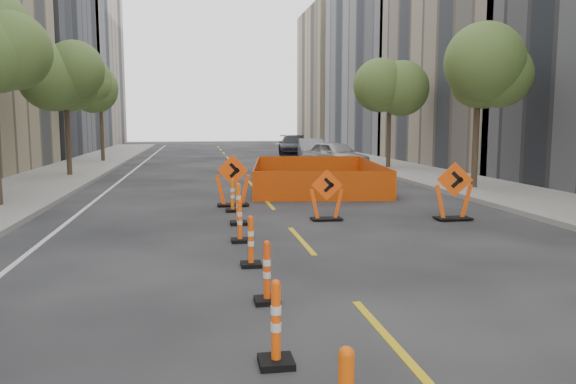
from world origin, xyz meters
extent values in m
plane|color=black|center=(0.00, 0.00, 0.00)|extent=(140.00, 140.00, 0.00)
cube|color=gray|center=(-9.00, 12.00, 0.07)|extent=(4.00, 90.00, 0.15)
cube|color=gray|center=(9.00, 12.00, 0.07)|extent=(4.00, 90.00, 0.15)
cube|color=#4C4C51|center=(-17.00, 39.20, 7.00)|extent=(12.00, 16.00, 14.00)
cube|color=gray|center=(-17.00, 55.60, 10.00)|extent=(12.00, 20.00, 20.00)
cube|color=gray|center=(17.00, 23.80, 7.00)|extent=(12.00, 16.00, 14.00)
cube|color=gray|center=(17.00, 40.20, 10.00)|extent=(12.00, 18.00, 20.00)
cube|color=tan|center=(17.00, 58.60, 8.00)|extent=(12.00, 14.00, 16.00)
cylinder|color=#382B1E|center=(-8.40, 20.00, 1.57)|extent=(0.24, 0.24, 3.15)
sphere|color=#4A5F29|center=(-8.40, 20.00, 4.55)|extent=(2.80, 2.80, 2.80)
cylinder|color=#382B1E|center=(-8.40, 30.00, 1.57)|extent=(0.24, 0.24, 3.15)
sphere|color=#4A5F29|center=(-8.40, 30.00, 4.55)|extent=(2.80, 2.80, 2.80)
cylinder|color=#382B1E|center=(8.40, 12.00, 1.57)|extent=(0.24, 0.24, 3.15)
sphere|color=#4A5F29|center=(8.40, 12.00, 4.55)|extent=(2.80, 2.80, 2.80)
cylinder|color=#382B1E|center=(8.40, 22.00, 1.57)|extent=(0.24, 0.24, 3.15)
sphere|color=#4A5F29|center=(8.40, 22.00, 4.55)|extent=(2.80, 2.80, 2.80)
imported|color=#B5B4B7|center=(5.47, 22.68, 0.81)|extent=(3.56, 5.11, 1.62)
imported|color=gray|center=(5.36, 28.77, 0.78)|extent=(2.21, 4.87, 1.55)
imported|color=black|center=(5.18, 34.58, 0.83)|extent=(2.94, 5.94, 1.66)
camera|label=1|loc=(-2.33, -8.40, 2.71)|focal=35.00mm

